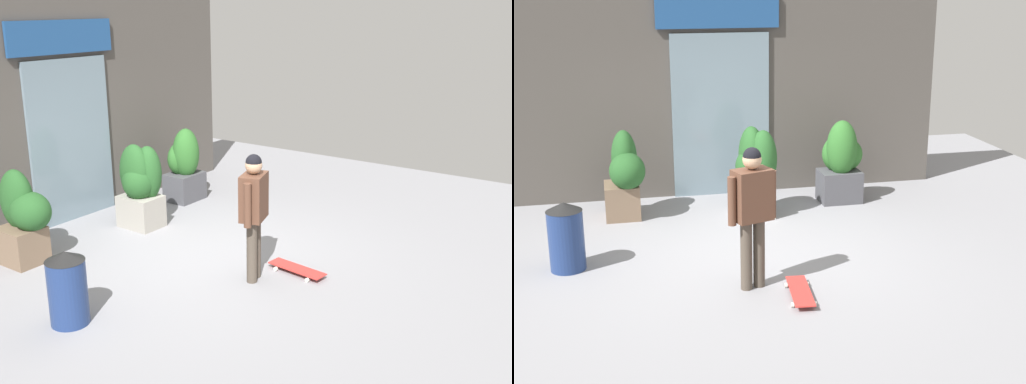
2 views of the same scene
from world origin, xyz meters
TOP-DOWN VIEW (x-y plane):
  - ground_plane at (0.00, 0.00)m, footprint 12.00×12.00m
  - building_facade at (0.00, 2.91)m, footprint 7.17×0.31m
  - skateboarder at (-0.18, -0.86)m, footprint 0.56×0.37m
  - skateboard at (0.27, -1.22)m, footprint 0.33×0.80m
  - planter_box_left at (-1.44, 1.93)m, footprint 0.58×0.79m
  - planter_box_right at (0.38, 1.62)m, footprint 0.58×0.61m
  - planter_box_mid at (1.79, 1.99)m, footprint 0.69×0.58m
  - trash_bin at (-2.19, 0.13)m, footprint 0.42×0.42m

SIDE VIEW (x-z plane):
  - ground_plane at x=0.00m, z-range 0.00..0.00m
  - skateboard at x=0.27m, z-range 0.03..0.10m
  - trash_bin at x=-2.19m, z-range 0.00..0.83m
  - planter_box_left at x=-1.44m, z-range -0.01..1.24m
  - planter_box_mid at x=1.79m, z-range 0.01..1.27m
  - planter_box_right at x=0.38m, z-range 0.03..1.32m
  - skateboarder at x=-0.18m, z-range 0.17..1.77m
  - building_facade at x=0.00m, z-range -0.01..3.40m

